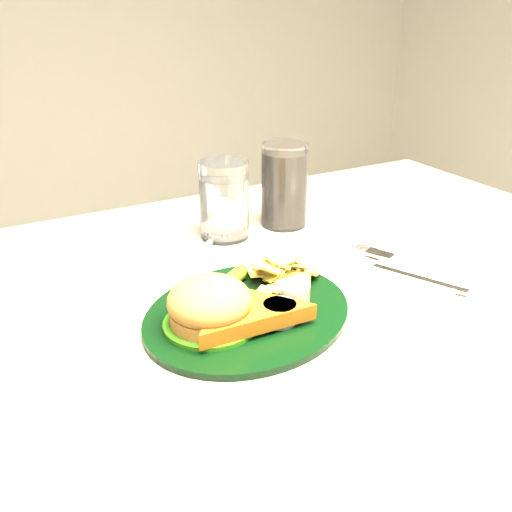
{
  "coord_description": "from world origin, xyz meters",
  "views": [
    {
      "loc": [
        -0.31,
        -0.54,
        1.09
      ],
      "look_at": [
        -0.01,
        0.02,
        0.8
      ],
      "focal_mm": 40.0,
      "sensor_mm": 36.0,
      "label": 1
    }
  ],
  "objects_px": {
    "cola_glass": "(284,185)",
    "fork_napkin": "(413,276)",
    "water_glass": "(224,200)",
    "table": "(264,512)",
    "dinner_plate": "(248,294)"
  },
  "relations": [
    {
      "from": "cola_glass",
      "to": "fork_napkin",
      "type": "height_order",
      "value": "cola_glass"
    },
    {
      "from": "water_glass",
      "to": "cola_glass",
      "type": "relative_size",
      "value": 0.89
    },
    {
      "from": "table",
      "to": "fork_napkin",
      "type": "height_order",
      "value": "fork_napkin"
    },
    {
      "from": "water_glass",
      "to": "cola_glass",
      "type": "xyz_separation_m",
      "value": [
        0.11,
        -0.0,
        0.01
      ]
    },
    {
      "from": "table",
      "to": "water_glass",
      "type": "xyz_separation_m",
      "value": [
        0.04,
        0.2,
        0.43
      ]
    },
    {
      "from": "water_glass",
      "to": "fork_napkin",
      "type": "relative_size",
      "value": 0.71
    },
    {
      "from": "dinner_plate",
      "to": "fork_napkin",
      "type": "relative_size",
      "value": 1.57
    },
    {
      "from": "cola_glass",
      "to": "fork_napkin",
      "type": "relative_size",
      "value": 0.8
    },
    {
      "from": "cola_glass",
      "to": "table",
      "type": "bearing_deg",
      "value": -126.51
    },
    {
      "from": "table",
      "to": "dinner_plate",
      "type": "distance_m",
      "value": 0.41
    },
    {
      "from": "water_glass",
      "to": "fork_napkin",
      "type": "distance_m",
      "value": 0.3
    },
    {
      "from": "table",
      "to": "water_glass",
      "type": "bearing_deg",
      "value": 78.64
    },
    {
      "from": "dinner_plate",
      "to": "water_glass",
      "type": "height_order",
      "value": "water_glass"
    },
    {
      "from": "dinner_plate",
      "to": "cola_glass",
      "type": "xyz_separation_m",
      "value": [
        0.19,
        0.23,
        0.04
      ]
    },
    {
      "from": "water_glass",
      "to": "cola_glass",
      "type": "bearing_deg",
      "value": -0.78
    }
  ]
}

